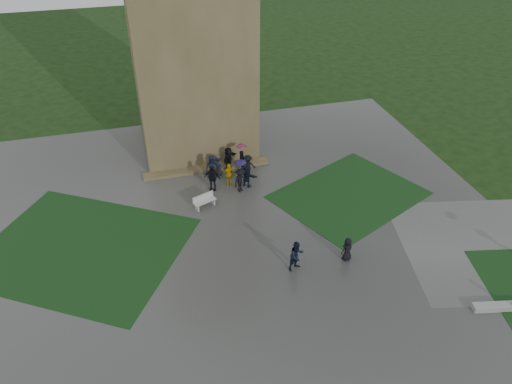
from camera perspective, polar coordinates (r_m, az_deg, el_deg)
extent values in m
plane|color=black|center=(27.57, -1.53, -8.74)|extent=(120.00, 120.00, 0.00)
cube|color=#3A3A38|center=(29.02, -2.48, -6.12)|extent=(34.00, 34.00, 0.02)
cube|color=black|center=(30.44, -19.25, -6.12)|extent=(14.10, 13.46, 0.01)
cube|color=black|center=(33.62, 10.57, -0.34)|extent=(11.12, 10.15, 0.01)
cube|color=brown|center=(36.29, -7.76, 18.31)|extent=(8.00, 8.00, 18.00)
cube|color=brown|center=(35.83, -5.61, 2.68)|extent=(9.00, 0.80, 0.22)
cube|color=#B9B8B4|center=(31.88, -5.86, -1.06)|extent=(1.55, 0.96, 0.06)
cube|color=#B9B8B4|center=(31.78, -6.75, -1.77)|extent=(0.22, 0.40, 0.42)
cube|color=#B9B8B4|center=(32.25, -4.94, -1.03)|extent=(0.22, 0.40, 0.42)
cube|color=#B9B8B4|center=(31.90, -6.09, -0.54)|extent=(1.41, 0.59, 0.40)
imported|color=black|center=(34.56, -0.93, 2.99)|extent=(1.09, 0.57, 1.67)
imported|color=black|center=(35.06, -1.64, 3.51)|extent=(0.77, 1.10, 1.71)
imported|color=black|center=(35.34, -3.16, 3.81)|extent=(1.51, 1.67, 1.79)
imported|color=#414247|center=(34.87, -4.34, 3.09)|extent=(0.84, 0.92, 1.57)
imported|color=black|center=(34.44, -5.05, 2.82)|extent=(0.90, 0.64, 1.78)
imported|color=black|center=(33.24, -5.04, 1.61)|extent=(1.23, 0.98, 1.83)
imported|color=gold|center=(33.63, -3.06, 1.98)|extent=(1.12, 0.88, 1.68)
imported|color=black|center=(32.99, -1.79, 1.36)|extent=(1.24, 1.11, 1.73)
imported|color=black|center=(33.54, -1.08, 1.81)|extent=(1.40, 1.38, 1.56)
imported|color=#BE4E7B|center=(34.52, -1.67, 5.05)|extent=(0.72, 0.72, 0.63)
imported|color=#453187|center=(32.35, -1.82, 3.17)|extent=(0.76, 0.76, 0.67)
imported|color=black|center=(27.04, 4.67, -7.26)|extent=(1.00, 0.79, 1.80)
imported|color=black|center=(28.08, 10.39, -6.43)|extent=(0.81, 0.67, 1.44)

